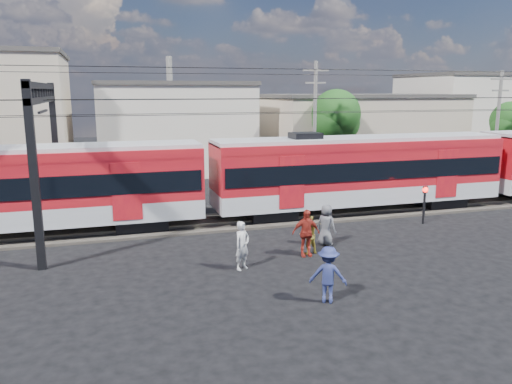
% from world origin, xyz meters
% --- Properties ---
extents(ground, '(120.00, 120.00, 0.00)m').
position_xyz_m(ground, '(0.00, 0.00, 0.00)').
color(ground, black).
rests_on(ground, ground).
extents(track_bed, '(70.00, 3.40, 0.12)m').
position_xyz_m(track_bed, '(0.00, 8.00, 0.06)').
color(track_bed, '#2D2823').
rests_on(track_bed, ground).
extents(rail_near, '(70.00, 0.12, 0.12)m').
position_xyz_m(rail_near, '(0.00, 7.25, 0.18)').
color(rail_near, '#59544C').
rests_on(rail_near, track_bed).
extents(rail_far, '(70.00, 0.12, 0.12)m').
position_xyz_m(rail_far, '(0.00, 8.75, 0.18)').
color(rail_far, '#59544C').
rests_on(rail_far, track_bed).
extents(commuter_train, '(50.30, 3.08, 4.17)m').
position_xyz_m(commuter_train, '(5.86, 8.00, 2.40)').
color(commuter_train, black).
rests_on(commuter_train, ground).
extents(catenary, '(70.00, 9.30, 7.52)m').
position_xyz_m(catenary, '(-8.65, 8.00, 5.14)').
color(catenary, black).
rests_on(catenary, ground).
extents(building_midwest, '(12.24, 12.24, 7.30)m').
position_xyz_m(building_midwest, '(-2.00, 27.00, 3.66)').
color(building_midwest, beige).
rests_on(building_midwest, ground).
extents(building_mideast, '(16.32, 10.20, 6.30)m').
position_xyz_m(building_mideast, '(14.00, 24.00, 3.16)').
color(building_mideast, tan).
rests_on(building_mideast, ground).
extents(building_east, '(10.20, 10.20, 8.30)m').
position_xyz_m(building_east, '(28.00, 28.00, 4.16)').
color(building_east, beige).
rests_on(building_east, ground).
extents(utility_pole_mid, '(1.80, 0.24, 8.50)m').
position_xyz_m(utility_pole_mid, '(6.00, 15.00, 4.53)').
color(utility_pole_mid, slate).
rests_on(utility_pole_mid, ground).
extents(utility_pole_east, '(1.80, 0.24, 8.00)m').
position_xyz_m(utility_pole_east, '(20.00, 14.00, 4.28)').
color(utility_pole_east, slate).
rests_on(utility_pole_east, ground).
extents(tree_near, '(3.82, 3.64, 6.72)m').
position_xyz_m(tree_near, '(9.19, 18.09, 4.66)').
color(tree_near, '#382619').
rests_on(tree_near, ground).
extents(tree_far, '(3.36, 3.12, 5.76)m').
position_xyz_m(tree_far, '(24.19, 17.09, 3.99)').
color(tree_far, '#382619').
rests_on(tree_far, ground).
extents(pedestrian_a, '(0.81, 0.72, 1.85)m').
position_xyz_m(pedestrian_a, '(-2.78, 1.31, 0.92)').
color(pedestrian_a, beige).
rests_on(pedestrian_a, ground).
extents(pedestrian_b, '(0.87, 0.72, 1.61)m').
position_xyz_m(pedestrian_b, '(0.29, 2.29, 0.80)').
color(pedestrian_b, gold).
rests_on(pedestrian_b, ground).
extents(pedestrian_c, '(1.36, 1.14, 1.83)m').
position_xyz_m(pedestrian_c, '(-0.97, -2.35, 0.91)').
color(pedestrian_c, navy).
rests_on(pedestrian_c, ground).
extents(pedestrian_d, '(1.17, 0.57, 1.94)m').
position_xyz_m(pedestrian_d, '(0.08, 2.03, 0.97)').
color(pedestrian_d, maroon).
rests_on(pedestrian_d, ground).
extents(pedestrian_e, '(0.97, 1.05, 1.80)m').
position_xyz_m(pedestrian_e, '(1.48, 3.13, 0.90)').
color(pedestrian_e, '#54555A').
rests_on(pedestrian_e, ground).
extents(crossing_signal, '(0.28, 0.28, 1.94)m').
position_xyz_m(crossing_signal, '(7.67, 4.93, 1.34)').
color(crossing_signal, black).
rests_on(crossing_signal, ground).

